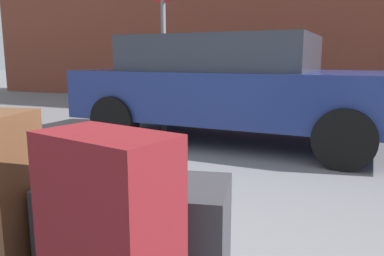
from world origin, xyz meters
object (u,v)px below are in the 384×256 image
Objects in this scene: parked_car at (234,86)px; no_parking_sign at (163,33)px; duffel_bag_charcoal_center at (139,227)px; suitcase_maroon_front_right at (109,233)px.

no_parking_sign is at bearing 173.41° from parked_car.
parked_car is 1.33m from no_parking_sign.
duffel_bag_charcoal_center is 0.15× the size of parked_car.
no_parking_sign is (-1.85, 4.02, 0.97)m from duffel_bag_charcoal_center.
suitcase_maroon_front_right is 0.33m from duffel_bag_charcoal_center.
parked_car is at bearing -6.59° from no_parking_sign.
parked_car is (-0.82, 4.19, 0.13)m from suitcase_maroon_front_right.
suitcase_maroon_front_right is 4.28m from parked_car.
parked_car is (-0.74, 3.90, 0.25)m from duffel_bag_charcoal_center.
duffel_bag_charcoal_center is 0.27× the size of no_parking_sign.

